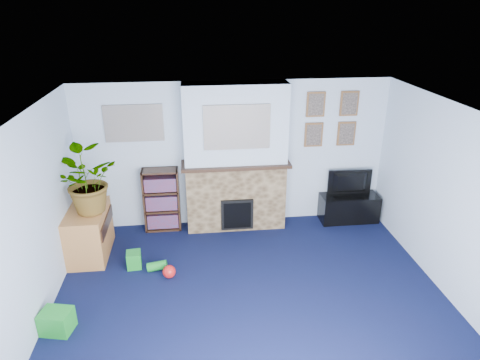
{
  "coord_description": "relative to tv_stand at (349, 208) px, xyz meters",
  "views": [
    {
      "loc": [
        -0.65,
        -4.29,
        3.54
      ],
      "look_at": [
        -0.06,
        0.9,
        1.32
      ],
      "focal_mm": 32.0,
      "sensor_mm": 36.0,
      "label": 1
    }
  ],
  "objects": [
    {
      "name": "floor",
      "position": [
        -1.95,
        -2.03,
        -0.23
      ],
      "size": [
        5.0,
        4.5,
        0.01
      ],
      "primitive_type": "cube",
      "color": "#0D1334",
      "rests_on": "ground"
    },
    {
      "name": "ceiling",
      "position": [
        -1.95,
        -2.03,
        2.17
      ],
      "size": [
        5.0,
        4.5,
        0.01
      ],
      "primitive_type": "cube",
      "color": "white",
      "rests_on": "wall_back"
    },
    {
      "name": "wall_back",
      "position": [
        -1.95,
        0.22,
        0.97
      ],
      "size": [
        5.0,
        0.04,
        2.4
      ],
      "primitive_type": "cube",
      "color": "silver",
      "rests_on": "ground"
    },
    {
      "name": "wall_left",
      "position": [
        -4.45,
        -2.03,
        0.97
      ],
      "size": [
        0.04,
        4.5,
        2.4
      ],
      "primitive_type": "cube",
      "color": "silver",
      "rests_on": "ground"
    },
    {
      "name": "wall_right",
      "position": [
        0.55,
        -2.03,
        0.97
      ],
      "size": [
        0.04,
        4.5,
        2.4
      ],
      "primitive_type": "cube",
      "color": "silver",
      "rests_on": "ground"
    },
    {
      "name": "chimney_breast",
      "position": [
        -1.95,
        0.02,
        0.96
      ],
      "size": [
        1.72,
        0.5,
        2.4
      ],
      "color": "brown",
      "rests_on": "ground"
    },
    {
      "name": "collage_main",
      "position": [
        -1.95,
        -0.19,
        1.55
      ],
      "size": [
        1.0,
        0.03,
        0.68
      ],
      "primitive_type": "cube",
      "color": "gray",
      "rests_on": "chimney_breast"
    },
    {
      "name": "collage_left",
      "position": [
        -3.5,
        0.21,
        1.55
      ],
      "size": [
        0.9,
        0.03,
        0.58
      ],
      "primitive_type": "cube",
      "color": "gray",
      "rests_on": "wall_back"
    },
    {
      "name": "portrait_tl",
      "position": [
        -0.65,
        0.2,
        1.77
      ],
      "size": [
        0.3,
        0.03,
        0.4
      ],
      "primitive_type": "cube",
      "color": "brown",
      "rests_on": "wall_back"
    },
    {
      "name": "portrait_tr",
      "position": [
        -0.1,
        0.2,
        1.77
      ],
      "size": [
        0.3,
        0.03,
        0.4
      ],
      "primitive_type": "cube",
      "color": "brown",
      "rests_on": "wall_back"
    },
    {
      "name": "portrait_bl",
      "position": [
        -0.65,
        0.2,
        1.27
      ],
      "size": [
        0.3,
        0.03,
        0.4
      ],
      "primitive_type": "cube",
      "color": "brown",
      "rests_on": "wall_back"
    },
    {
      "name": "portrait_br",
      "position": [
        -0.1,
        0.2,
        1.27
      ],
      "size": [
        0.3,
        0.03,
        0.4
      ],
      "primitive_type": "cube",
      "color": "brown",
      "rests_on": "wall_back"
    },
    {
      "name": "tv_stand",
      "position": [
        0.0,
        0.0,
        0.0
      ],
      "size": [
        0.98,
        0.41,
        0.46
      ],
      "primitive_type": "cube",
      "color": "black",
      "rests_on": "ground"
    },
    {
      "name": "television",
      "position": [
        0.0,
        0.02,
        0.45
      ],
      "size": [
        0.75,
        0.12,
        0.43
      ],
      "primitive_type": "imported",
      "rotation": [
        0.0,
        0.0,
        3.11
      ],
      "color": "black",
      "rests_on": "tv_stand"
    },
    {
      "name": "bookshelf",
      "position": [
        -3.16,
        0.08,
        0.28
      ],
      "size": [
        0.58,
        0.28,
        1.05
      ],
      "color": "#311D11",
      "rests_on": "ground"
    },
    {
      "name": "sideboard",
      "position": [
        -4.19,
        -0.6,
        0.12
      ],
      "size": [
        0.52,
        0.94,
        0.73
      ],
      "primitive_type": "cube",
      "color": "#B9763B",
      "rests_on": "ground"
    },
    {
      "name": "potted_plant",
      "position": [
        -4.14,
        -0.65,
        0.97
      ],
      "size": [
        1.05,
        0.99,
        0.93
      ],
      "primitive_type": "imported",
      "rotation": [
        0.0,
        0.0,
        2.74
      ],
      "color": "#26661E",
      "rests_on": "sideboard"
    },
    {
      "name": "mantel_clock",
      "position": [
        -2.02,
        -0.03,
        1.0
      ],
      "size": [
        0.11,
        0.06,
        0.15
      ],
      "primitive_type": "cube",
      "color": "gold",
      "rests_on": "chimney_breast"
    },
    {
      "name": "mantel_candle",
      "position": [
        -1.71,
        -0.03,
        1.01
      ],
      "size": [
        0.05,
        0.05,
        0.17
      ],
      "primitive_type": "cylinder",
      "color": "#B2BFC6",
      "rests_on": "chimney_breast"
    },
    {
      "name": "mantel_teddy",
      "position": [
        -2.57,
        -0.03,
        0.99
      ],
      "size": [
        0.12,
        0.12,
        0.12
      ],
      "primitive_type": "sphere",
      "color": "gray",
      "rests_on": "chimney_breast"
    },
    {
      "name": "mantel_can",
      "position": [
        -1.25,
        -0.03,
        0.99
      ],
      "size": [
        0.05,
        0.05,
        0.11
      ],
      "primitive_type": "cylinder",
      "color": "#198C26",
      "rests_on": "chimney_breast"
    },
    {
      "name": "green_crate",
      "position": [
        -4.25,
        -2.23,
        -0.08
      ],
      "size": [
        0.39,
        0.34,
        0.27
      ],
      "primitive_type": "cube",
      "rotation": [
        0.0,
        0.0,
        -0.23
      ],
      "color": "#198C26",
      "rests_on": "ground"
    },
    {
      "name": "toy_ball",
      "position": [
        -3.01,
        -1.33,
        -0.14
      ],
      "size": [
        0.18,
        0.18,
        0.18
      ],
      "primitive_type": "sphere",
      "color": "red",
      "rests_on": "ground"
    },
    {
      "name": "toy_block",
      "position": [
        -3.52,
        -1.03,
        -0.11
      ],
      "size": [
        0.22,
        0.22,
        0.24
      ],
      "primitive_type": "cube",
      "rotation": [
        0.0,
        0.0,
        0.09
      ],
      "color": "#198C26",
      "rests_on": "ground"
    },
    {
      "name": "toy_tube",
      "position": [
        -3.19,
        -1.15,
        -0.15
      ],
      "size": [
        0.29,
        0.13,
        0.17
      ],
      "primitive_type": "cylinder",
      "rotation": [
        0.0,
        1.43,
        0.0
      ],
      "color": "#198C26",
      "rests_on": "ground"
    }
  ]
}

